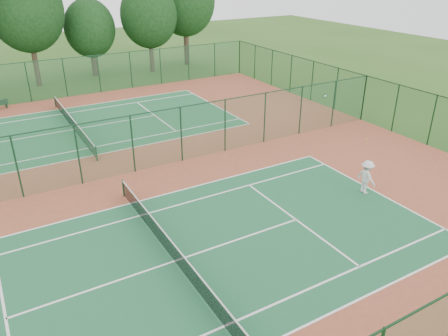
{
  "coord_description": "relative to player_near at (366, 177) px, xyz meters",
  "views": [
    {
      "loc": [
        -5.55,
        -22.7,
        11.3
      ],
      "look_at": [
        4.63,
        -5.14,
        1.6
      ],
      "focal_mm": 35.0,
      "sensor_mm": 36.0,
      "label": 1
    }
  ],
  "objects": [
    {
      "name": "fence_north",
      "position": [
        -11.28,
        26.68,
        0.81
      ],
      "size": [
        40.0,
        0.09,
        3.5
      ],
      "color": "#1A4F2F",
      "rests_on": "ground"
    },
    {
      "name": "red_pad",
      "position": [
        -11.28,
        8.68,
        -0.94
      ],
      "size": [
        40.0,
        36.0,
        0.01
      ],
      "primitive_type": "cube",
      "color": "brown",
      "rests_on": "ground"
    },
    {
      "name": "stray_ball_c",
      "position": [
        -12.98,
        7.87,
        -0.9
      ],
      "size": [
        0.07,
        0.07,
        0.07
      ],
      "primitive_type": "sphere",
      "color": "yellow",
      "rests_on": "red_pad"
    },
    {
      "name": "player_near",
      "position": [
        0.0,
        0.0,
        0.0
      ],
      "size": [
        0.71,
        1.21,
        1.86
      ],
      "primitive_type": "imported",
      "rotation": [
        0.0,
        0.0,
        1.55
      ],
      "color": "silver",
      "rests_on": "court_near"
    },
    {
      "name": "stray_ball_b",
      "position": [
        -3.98,
        8.01,
        -0.91
      ],
      "size": [
        0.06,
        0.06,
        0.06
      ],
      "primitive_type": "sphere",
      "color": "gold",
      "rests_on": "red_pad"
    },
    {
      "name": "court_near",
      "position": [
        -11.28,
        -0.32,
        -0.93
      ],
      "size": [
        23.77,
        10.97,
        0.01
      ],
      "primitive_type": "cube",
      "color": "#1D5C37",
      "rests_on": "red_pad"
    },
    {
      "name": "fence_east",
      "position": [
        8.72,
        8.68,
        0.81
      ],
      "size": [
        0.09,
        36.0,
        3.5
      ],
      "rotation": [
        0.0,
        0.0,
        1.57
      ],
      "color": "#194B2B",
      "rests_on": "ground"
    },
    {
      "name": "stray_ball_a",
      "position": [
        -10.31,
        8.14,
        -0.91
      ],
      "size": [
        0.07,
        0.07,
        0.07
      ],
      "primitive_type": "sphere",
      "color": "yellow",
      "rests_on": "red_pad"
    },
    {
      "name": "bench",
      "position": [
        -15.43,
        25.7,
        -0.52
      ],
      "size": [
        1.37,
        0.67,
        0.81
      ],
      "rotation": [
        0.0,
        0.0,
        0.23
      ],
      "color": "black",
      "rests_on": "red_pad"
    },
    {
      "name": "ground",
      "position": [
        -11.28,
        8.68,
        -0.95
      ],
      "size": [
        120.0,
        120.0,
        0.0
      ],
      "primitive_type": "plane",
      "color": "#2F571B",
      "rests_on": "ground"
    },
    {
      "name": "court_far",
      "position": [
        -11.28,
        17.68,
        -0.93
      ],
      "size": [
        23.77,
        10.97,
        0.01
      ],
      "primitive_type": "cube",
      "color": "#1F6236",
      "rests_on": "red_pad"
    },
    {
      "name": "evergreen_row",
      "position": [
        -10.78,
        32.93,
        -0.95
      ],
      "size": [
        39.0,
        5.0,
        12.0
      ],
      "primitive_type": null,
      "color": "black",
      "rests_on": "ground"
    },
    {
      "name": "tennis_net_far",
      "position": [
        -11.28,
        17.68,
        -0.4
      ],
      "size": [
        0.1,
        12.9,
        0.97
      ],
      "color": "#13351D",
      "rests_on": "ground"
    },
    {
      "name": "tennis_net_near",
      "position": [
        -11.28,
        -0.32,
        -0.4
      ],
      "size": [
        0.1,
        12.9,
        0.97
      ],
      "color": "#163D22",
      "rests_on": "ground"
    },
    {
      "name": "fence_divider",
      "position": [
        -11.28,
        8.68,
        0.81
      ],
      "size": [
        40.0,
        0.09,
        3.5
      ],
      "color": "#1A4E2A",
      "rests_on": "ground"
    }
  ]
}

